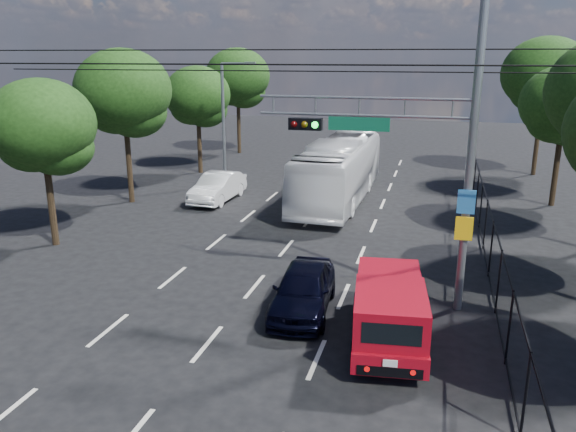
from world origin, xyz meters
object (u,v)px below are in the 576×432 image
(white_bus, at_px, (339,170))
(red_pickup, at_px, (389,309))
(signal_mast, at_px, (428,135))
(white_van, at_px, (218,187))
(navy_hatchback, at_px, (303,289))

(white_bus, bearing_deg, red_pickup, -73.67)
(signal_mast, distance_m, white_van, 15.65)
(signal_mast, height_order, navy_hatchback, signal_mast)
(signal_mast, distance_m, red_pickup, 5.07)
(white_van, bearing_deg, navy_hatchback, -55.43)
(navy_hatchback, distance_m, white_van, 13.95)
(signal_mast, distance_m, white_bus, 13.51)
(red_pickup, bearing_deg, signal_mast, 76.29)
(signal_mast, xyz_separation_m, white_bus, (-4.66, 12.15, -3.62))
(navy_hatchback, height_order, white_bus, white_bus)
(navy_hatchback, bearing_deg, red_pickup, -30.37)
(signal_mast, height_order, white_bus, signal_mast)
(red_pickup, xyz_separation_m, white_bus, (-4.01, 14.80, 0.64))
(signal_mast, bearing_deg, navy_hatchback, -157.57)
(white_bus, xyz_separation_m, white_van, (-6.13, -1.75, -0.88))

